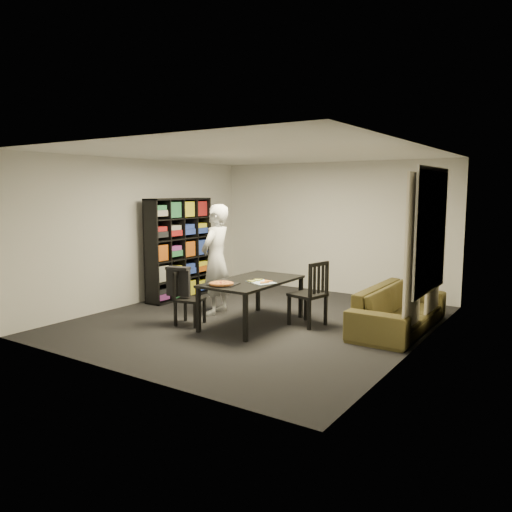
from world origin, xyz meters
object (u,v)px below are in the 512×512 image
Objects in this scene: sofa at (399,309)px; person at (216,259)px; bookshelf at (179,249)px; chair_right at (313,290)px; pepperoni_pizza at (221,283)px; baking_tray at (223,284)px; chair_left at (185,294)px; dining_table at (252,284)px.

person is at bearing 104.14° from sofa.
chair_right is at bearing -7.56° from bookshelf.
pepperoni_pizza is 2.64m from sofa.
chair_right is at bearing 44.44° from baking_tray.
baking_tray is at bearing -102.14° from chair_left.
chair_right is (0.81, 0.42, -0.07)m from dining_table.
dining_table is at bearing -72.15° from chair_left.
sofa is at bearing 26.41° from dining_table.
dining_table is at bearing -20.31° from bookshelf.
person reaches higher than pepperoni_pizza.
bookshelf reaches higher than chair_right.
chair_left is 0.92m from person.
sofa is (2.09, 1.56, -0.40)m from pepperoni_pizza.
chair_right is at bearing 115.56° from sofa.
bookshelf is at bearing 147.00° from baking_tray.
bookshelf is at bearing 145.91° from pepperoni_pizza.
pepperoni_pizza is at bearing -31.33° from chair_right.
chair_left is at bearing 176.95° from pepperoni_pizza.
chair_left is (1.36, -1.38, -0.48)m from bookshelf.
bookshelf is at bearing 30.07° from chair_left.
chair_left is at bearing -45.37° from bookshelf.
person is at bearing 164.27° from dining_table.
chair_right is 0.46× the size of sofa.
chair_left is 0.83× the size of chair_right.
dining_table is 1.68× the size of chair_right.
sofa is (2.11, 1.49, -0.38)m from baking_tray.
sofa is at bearing 35.27° from baking_tray.
chair_right reaches higher than dining_table.
chair_right is at bearing -74.41° from chair_left.
pepperoni_pizza is at bearing -103.04° from dining_table.
person is 0.84× the size of sofa.
pepperoni_pizza is (-0.94, -1.01, 0.15)m from chair_right.
chair_right reaches higher than sofa.
baking_tray is (0.71, 0.03, 0.23)m from chair_left.
chair_right is 1.39m from pepperoni_pizza.
chair_left is 0.77m from pepperoni_pizza.
bookshelf is 1.92× the size of chair_right.
sofa is at bearing 127.22° from chair_right.
dining_table is at bearing 66.61° from person.
sofa is (2.86, 0.72, -0.59)m from person.
chair_left is 2.35× the size of pepperoni_pizza.
dining_table is at bearing -50.75° from chair_right.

